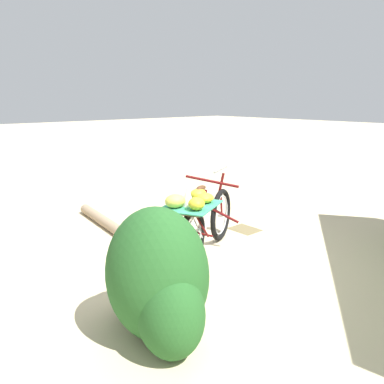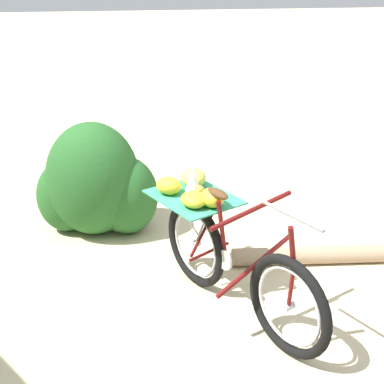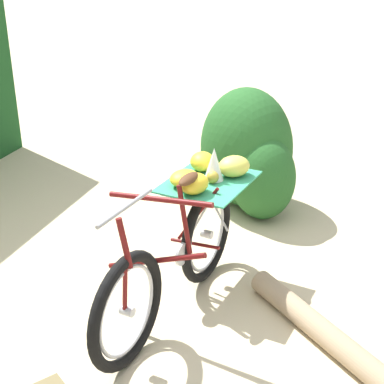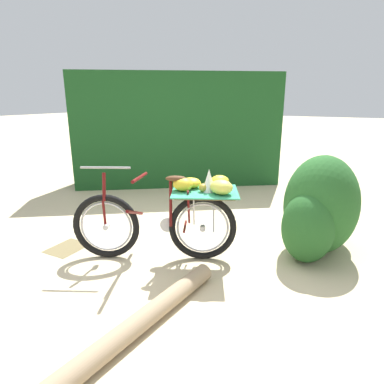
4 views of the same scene
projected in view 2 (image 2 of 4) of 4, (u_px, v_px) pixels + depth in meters
ground_plane at (194, 302)px, 4.13m from camera, size 60.00×60.00×0.00m
bicycle at (224, 246)px, 3.91m from camera, size 1.05×1.73×1.03m
fallen_log at (376, 253)px, 4.66m from camera, size 2.58×0.46×0.16m
shrub_cluster at (96, 185)px, 5.04m from camera, size 1.17×0.81×1.12m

